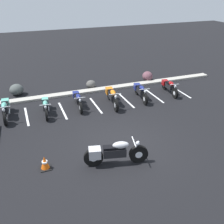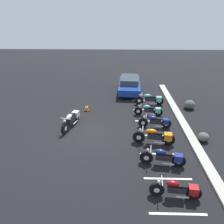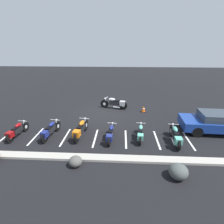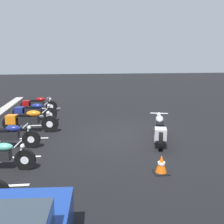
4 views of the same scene
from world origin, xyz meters
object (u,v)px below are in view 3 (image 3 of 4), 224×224
(parked_bike_4, at_px, (50,130))
(parked_bike_5, at_px, (17,131))
(landscape_rock_2, at_px, (178,171))
(landscape_rock_0, at_px, (75,161))
(parked_bike_1, at_px, (140,133))
(parked_bike_2, at_px, (111,134))
(parked_bike_3, at_px, (81,129))
(motorcycle_silver_featured, at_px, (115,103))
(traffic_cone, at_px, (143,109))
(car_blue, at_px, (218,122))
(parked_bike_0, at_px, (176,136))

(parked_bike_4, height_order, parked_bike_5, parked_bike_4)
(parked_bike_5, height_order, landscape_rock_2, parked_bike_5)
(landscape_rock_0, bearing_deg, parked_bike_5, -30.58)
(landscape_rock_0, bearing_deg, landscape_rock_2, 173.32)
(parked_bike_1, bearing_deg, parked_bike_4, 96.38)
(parked_bike_4, relative_size, landscape_rock_2, 2.67)
(parked_bike_1, distance_m, parked_bike_2, 1.72)
(landscape_rock_0, bearing_deg, parked_bike_3, -82.49)
(motorcycle_silver_featured, distance_m, parked_bike_3, 5.29)
(motorcycle_silver_featured, relative_size, parked_bike_4, 1.10)
(parked_bike_3, distance_m, parked_bike_4, 1.80)
(motorcycle_silver_featured, distance_m, traffic_cone, 2.45)
(parked_bike_3, bearing_deg, car_blue, -75.28)
(parked_bike_3, xyz_separation_m, traffic_cone, (-4.22, -4.33, -0.24))
(parked_bike_1, xyz_separation_m, parked_bike_2, (1.71, 0.19, 0.02))
(parked_bike_5, height_order, car_blue, car_blue)
(parked_bike_5, distance_m, landscape_rock_2, 9.04)
(parked_bike_1, bearing_deg, parked_bike_2, 102.48)
(car_blue, height_order, landscape_rock_0, car_blue)
(motorcycle_silver_featured, height_order, parked_bike_2, motorcycle_silver_featured)
(motorcycle_silver_featured, height_order, parked_bike_0, motorcycle_silver_featured)
(parked_bike_1, relative_size, car_blue, 0.44)
(landscape_rock_0, bearing_deg, motorcycle_silver_featured, -101.09)
(parked_bike_5, bearing_deg, motorcycle_silver_featured, -40.70)
(car_blue, bearing_deg, parked_bike_1, 16.93)
(parked_bike_3, bearing_deg, traffic_cone, -36.71)
(parked_bike_5, distance_m, landscape_rock_0, 4.79)
(parked_bike_5, xyz_separation_m, traffic_cone, (-7.98, -4.60, -0.18))
(parked_bike_1, distance_m, parked_bike_3, 3.53)
(car_blue, height_order, landscape_rock_2, car_blue)
(parked_bike_4, height_order, landscape_rock_2, parked_bike_4)
(motorcycle_silver_featured, xyz_separation_m, parked_bike_5, (5.63, 5.23, -0.08))
(motorcycle_silver_featured, relative_size, car_blue, 0.53)
(parked_bike_1, height_order, landscape_rock_0, parked_bike_1)
(parked_bike_3, xyz_separation_m, landscape_rock_0, (-0.36, 2.71, -0.23))
(parked_bike_0, bearing_deg, parked_bike_3, 87.92)
(parked_bike_5, xyz_separation_m, landscape_rock_0, (-4.13, 2.44, -0.17))
(parked_bike_5, bearing_deg, landscape_rock_0, -114.16)
(traffic_cone, bearing_deg, parked_bike_3, 45.76)
(parked_bike_3, distance_m, landscape_rock_2, 5.77)
(parked_bike_0, bearing_deg, traffic_cone, 16.84)
(parked_bike_1, xyz_separation_m, parked_bike_5, (7.29, 0.14, 0.01))
(parked_bike_3, bearing_deg, landscape_rock_2, -116.52)
(parked_bike_4, bearing_deg, landscape_rock_2, -106.50)
(parked_bike_0, height_order, landscape_rock_2, parked_bike_0)
(parked_bike_4, bearing_deg, motorcycle_silver_featured, -26.98)
(traffic_cone, bearing_deg, motorcycle_silver_featured, -14.81)
(motorcycle_silver_featured, bearing_deg, landscape_rock_2, 123.20)
(motorcycle_silver_featured, height_order, parked_bike_1, motorcycle_silver_featured)
(motorcycle_silver_featured, distance_m, landscape_rock_2, 8.69)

